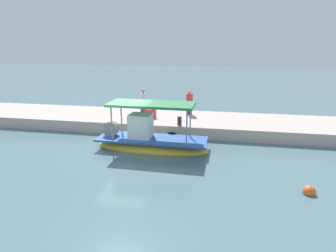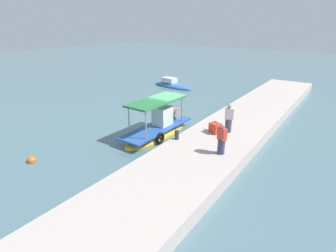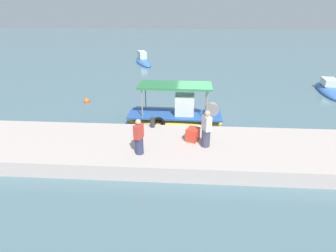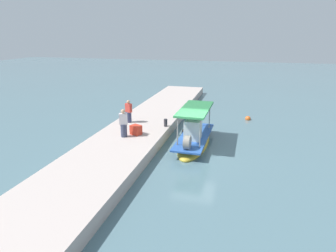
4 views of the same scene
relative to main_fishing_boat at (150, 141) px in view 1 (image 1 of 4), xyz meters
name	(u,v)px [view 1 (image 1 of 4)]	position (x,y,z in m)	size (l,w,h in m)	color
ground_plane	(123,149)	(1.33, 0.32, -0.42)	(120.00, 120.00, 0.00)	slate
dock_quay	(145,121)	(1.33, -3.99, -0.07)	(36.00, 4.20, 0.69)	#BFAEA7
main_fishing_boat	(150,141)	(0.00, 0.00, 0.00)	(5.80, 1.89, 2.74)	gold
fisherman_near_bollard	(189,103)	(-1.42, -4.97, 1.01)	(0.47, 0.52, 1.62)	#323757
fisherman_by_crate	(143,103)	(1.48, -4.11, 1.06)	(0.51, 0.56, 1.74)	#3B4058
mooring_bollard	(180,121)	(-1.18, -2.19, 0.53)	(0.24, 0.24, 0.52)	#2D2D33
cargo_crate	(150,113)	(0.90, -3.54, 0.57)	(0.63, 0.51, 0.59)	red
marker_buoy	(309,191)	(-6.67, 3.32, -0.33)	(0.45, 0.45, 0.45)	orange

